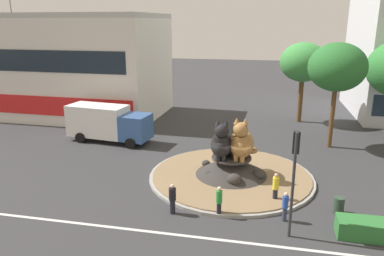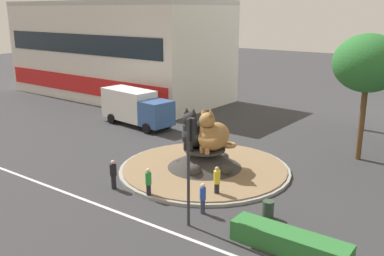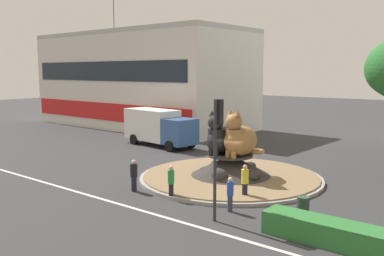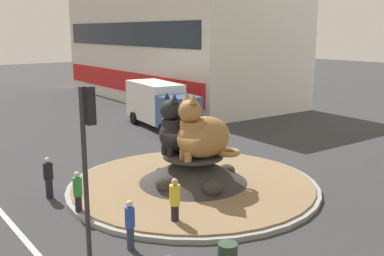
# 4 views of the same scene
# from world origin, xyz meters

# --- Properties ---
(ground_plane) EXTENTS (160.00, 160.00, 0.00)m
(ground_plane) POSITION_xyz_m (0.00, 0.00, 0.00)
(ground_plane) COLOR #333335
(lane_centreline) EXTENTS (112.00, 0.20, 0.01)m
(lane_centreline) POSITION_xyz_m (0.00, -7.43, 0.00)
(lane_centreline) COLOR silver
(lane_centreline) RESTS_ON ground
(roundabout_island) EXTENTS (10.81, 10.81, 1.49)m
(roundabout_island) POSITION_xyz_m (0.01, -0.01, 0.50)
(roundabout_island) COLOR gray
(roundabout_island) RESTS_ON ground
(cat_statue_black) EXTENTS (1.68, 2.72, 2.64)m
(cat_statue_black) POSITION_xyz_m (-0.62, -0.23, 2.46)
(cat_statue_black) COLOR black
(cat_statue_black) RESTS_ON roundabout_island
(cat_statue_tabby) EXTENTS (1.93, 2.74, 2.78)m
(cat_statue_tabby) POSITION_xyz_m (0.64, -0.07, 2.51)
(cat_statue_tabby) COLOR #9E703D
(cat_statue_tabby) RESTS_ON roundabout_island
(traffic_light_mast) EXTENTS (0.34, 0.46, 5.23)m
(traffic_light_mast) POSITION_xyz_m (3.50, -6.31, 3.63)
(traffic_light_mast) COLOR #2D2D33
(traffic_light_mast) RESTS_ON ground
(shophouse_block) EXTENTS (26.35, 11.93, 15.89)m
(shophouse_block) POSITION_xyz_m (-22.43, 14.65, 5.39)
(shophouse_block) COLOR silver
(shophouse_block) RESTS_ON ground
(clipped_hedge_strip) EXTENTS (5.13, 1.20, 0.90)m
(clipped_hedge_strip) POSITION_xyz_m (8.29, -5.76, 0.45)
(clipped_hedge_strip) COLOR #2D7033
(clipped_hedge_strip) RESTS_ON ground
(pedestrian_green_shirt) EXTENTS (0.33, 0.33, 1.72)m
(pedestrian_green_shirt) POSITION_xyz_m (-0.09, -5.22, 0.92)
(pedestrian_green_shirt) COLOR black
(pedestrian_green_shirt) RESTS_ON ground
(pedestrian_black_shirt) EXTENTS (0.39, 0.39, 1.72)m
(pedestrian_black_shirt) POSITION_xyz_m (-2.57, -5.42, 0.90)
(pedestrian_black_shirt) COLOR black
(pedestrian_black_shirt) RESTS_ON ground
(pedestrian_yellow_shirt) EXTENTS (0.36, 0.36, 1.78)m
(pedestrian_yellow_shirt) POSITION_xyz_m (2.83, -2.96, 0.94)
(pedestrian_yellow_shirt) COLOR black
(pedestrian_yellow_shirt) RESTS_ON ground
(pedestrian_blue_shirt) EXTENTS (0.31, 0.31, 1.61)m
(pedestrian_blue_shirt) POSITION_xyz_m (3.31, -4.98, 0.86)
(pedestrian_blue_shirt) COLOR #33384C
(pedestrian_blue_shirt) RESTS_ON ground
(delivery_box_truck) EXTENTS (7.47, 3.34, 3.10)m
(delivery_box_truck) POSITION_xyz_m (-11.23, 5.68, 1.68)
(delivery_box_truck) COLOR #335693
(delivery_box_truck) RESTS_ON ground
(litter_bin) EXTENTS (0.56, 0.56, 0.90)m
(litter_bin) POSITION_xyz_m (6.19, -3.51, 0.45)
(litter_bin) COLOR #2D4233
(litter_bin) RESTS_ON ground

